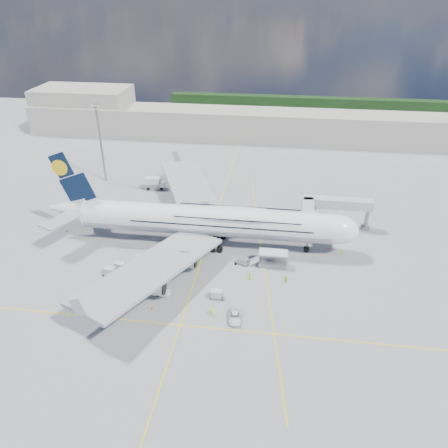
# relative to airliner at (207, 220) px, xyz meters

# --- Properties ---
(ground) EXTENTS (300.00, 300.00, 0.00)m
(ground) POSITION_rel_airliner_xyz_m (-0.26, -10.00, -6.87)
(ground) COLOR gray
(ground) RESTS_ON ground
(taxi_line_main) EXTENTS (0.25, 220.00, 0.01)m
(taxi_line_main) POSITION_rel_airliner_xyz_m (-0.26, -10.00, -6.86)
(taxi_line_main) COLOR yellow
(taxi_line_main) RESTS_ON ground
(taxi_line_cross) EXTENTS (120.00, 0.25, 0.01)m
(taxi_line_cross) POSITION_rel_airliner_xyz_m (-0.26, -30.00, -6.86)
(taxi_line_cross) COLOR yellow
(taxi_line_cross) RESTS_ON ground
(taxi_line_diag) EXTENTS (14.16, 99.06, 0.01)m
(taxi_line_diag) POSITION_rel_airliner_xyz_m (13.74, -0.00, -6.86)
(taxi_line_diag) COLOR yellow
(taxi_line_diag) RESTS_ON ground
(airliner) EXTENTS (77.26, 79.15, 23.71)m
(airliner) POSITION_rel_airliner_xyz_m (0.00, 0.00, 0.00)
(airliner) COLOR white
(airliner) RESTS_ON ground
(jet_bridge) EXTENTS (18.80, 12.10, 8.50)m
(jet_bridge) POSITION_rel_airliner_xyz_m (29.55, 10.94, -0.02)
(jet_bridge) COLOR #B7B7BC
(jet_bridge) RESTS_ON ground
(cargo_loader) EXTENTS (8.53, 3.20, 3.67)m
(cargo_loader) POSITION_rel_airliner_xyz_m (16.56, -7.11, -5.62)
(cargo_loader) COLOR silver
(cargo_loader) RESTS_ON ground
(light_mast) EXTENTS (3.00, 0.70, 25.50)m
(light_mast) POSITION_rel_airliner_xyz_m (-40.26, 35.00, 6.34)
(light_mast) COLOR gray
(light_mast) RESTS_ON ground
(terminal) EXTENTS (180.00, 16.00, 12.00)m
(terminal) POSITION_rel_airliner_xyz_m (-0.26, 85.00, -0.87)
(terminal) COLOR #B2AD9E
(terminal) RESTS_ON ground
(hangar) EXTENTS (40.00, 22.00, 18.00)m
(hangar) POSITION_rel_airliner_xyz_m (-70.26, 90.00, 2.13)
(hangar) COLOR #B2AD9E
(hangar) RESTS_ON ground
(tree_line) EXTENTS (160.00, 6.00, 8.00)m
(tree_line) POSITION_rel_airliner_xyz_m (39.74, 130.00, -2.87)
(tree_line) COLOR #193814
(tree_line) RESTS_ON ground
(dolly_row_a) EXTENTS (3.53, 2.20, 2.10)m
(dolly_row_a) POSITION_rel_airliner_xyz_m (-19.54, -16.19, -5.74)
(dolly_row_a) COLOR gray
(dolly_row_a) RESTS_ON ground
(dolly_row_b) EXTENTS (3.40, 1.85, 0.50)m
(dolly_row_b) POSITION_rel_airliner_xyz_m (-17.46, -11.91, -6.48)
(dolly_row_b) COLOR gray
(dolly_row_b) RESTS_ON ground
(dolly_row_c) EXTENTS (3.26, 2.11, 1.92)m
(dolly_row_c) POSITION_rel_airliner_xyz_m (-18.00, -13.72, -5.84)
(dolly_row_c) COLOR gray
(dolly_row_c) RESTS_ON ground
(dolly_back) EXTENTS (2.94, 1.95, 1.71)m
(dolly_back) POSITION_rel_airliner_xyz_m (-14.52, -9.73, -5.95)
(dolly_back) COLOR gray
(dolly_back) RESTS_ON ground
(dolly_nose_far) EXTENTS (3.00, 1.60, 1.90)m
(dolly_nose_far) POSITION_rel_airliner_xyz_m (5.53, -20.87, -5.85)
(dolly_nose_far) COLOR gray
(dolly_nose_far) RESTS_ON ground
(dolly_nose_near) EXTENTS (3.78, 2.93, 0.49)m
(dolly_nose_near) POSITION_rel_airliner_xyz_m (9.47, -7.52, -6.49)
(dolly_nose_near) COLOR gray
(dolly_nose_near) RESTS_ON ground
(baggage_tug) EXTENTS (3.05, 1.87, 1.77)m
(baggage_tug) POSITION_rel_airliner_xyz_m (-5.89, -21.51, -6.08)
(baggage_tug) COLOR silver
(baggage_tug) RESTS_ON ground
(catering_truck_inner) EXTENTS (5.87, 2.33, 3.51)m
(catering_truck_inner) POSITION_rel_airliner_xyz_m (-1.41, 12.38, -5.21)
(catering_truck_inner) COLOR gray
(catering_truck_inner) RESTS_ON ground
(catering_truck_outer) EXTENTS (6.76, 3.38, 3.87)m
(catering_truck_outer) POSITION_rel_airliner_xyz_m (-22.24, 30.81, -5.07)
(catering_truck_outer) COLOR gray
(catering_truck_outer) RESTS_ON ground
(service_van) EXTENTS (2.84, 5.31, 1.42)m
(service_van) POSITION_rel_airliner_xyz_m (10.13, -26.97, -6.16)
(service_van) COLOR white
(service_van) RESTS_ON ground
(crew_nose) EXTENTS (0.75, 0.74, 1.75)m
(crew_nose) POSITION_rel_airliner_xyz_m (33.28, -0.58, -5.99)
(crew_nose) COLOR #D7E418
(crew_nose) RESTS_ON ground
(crew_loader) EXTENTS (1.20, 1.14, 1.96)m
(crew_loader) POSITION_rel_airliner_xyz_m (19.89, -13.75, -5.89)
(crew_loader) COLOR #D1E918
(crew_loader) RESTS_ON ground
(crew_wing) EXTENTS (0.45, 0.94, 1.56)m
(crew_wing) POSITION_rel_airliner_xyz_m (-10.50, -18.99, -6.09)
(crew_wing) COLOR #CEEF19
(crew_wing) RESTS_ON ground
(crew_van) EXTENTS (0.93, 1.10, 1.91)m
(crew_van) POSITION_rel_airliner_xyz_m (11.94, -13.48, -5.91)
(crew_van) COLOR #ADFF1A
(crew_van) RESTS_ON ground
(crew_tug) EXTENTS (1.29, 0.82, 1.92)m
(crew_tug) POSITION_rel_airliner_xyz_m (5.51, -26.61, -5.91)
(crew_tug) COLOR #CDEE19
(crew_tug) RESTS_ON ground
(cone_nose) EXTENTS (0.48, 0.48, 0.61)m
(cone_nose) POSITION_rel_airliner_xyz_m (30.50, 1.79, -6.57)
(cone_nose) COLOR #EF500C
(cone_nose) RESTS_ON ground
(cone_wing_left_inner) EXTENTS (0.42, 0.42, 0.54)m
(cone_wing_left_inner) POSITION_rel_airliner_xyz_m (-15.86, 17.22, -6.61)
(cone_wing_left_inner) COLOR #EF500C
(cone_wing_left_inner) RESTS_ON ground
(cone_wing_left_outer) EXTENTS (0.47, 0.47, 0.60)m
(cone_wing_left_outer) POSITION_rel_airliner_xyz_m (-11.84, 17.86, -6.58)
(cone_wing_left_outer) COLOR #EF500C
(cone_wing_left_outer) RESTS_ON ground
(cone_wing_right_inner) EXTENTS (0.46, 0.46, 0.58)m
(cone_wing_right_inner) POSITION_rel_airliner_xyz_m (-3.17, -8.22, -6.59)
(cone_wing_right_inner) COLOR #EF500C
(cone_wing_right_inner) RESTS_ON ground
(cone_wing_right_outer) EXTENTS (0.44, 0.44, 0.57)m
(cone_wing_right_outer) POSITION_rel_airliner_xyz_m (-7.03, -26.11, -6.60)
(cone_wing_right_outer) COLOR #EF500C
(cone_wing_right_outer) RESTS_ON ground
(cone_tail) EXTENTS (0.47, 0.47, 0.60)m
(cone_tail) POSITION_rel_airliner_xyz_m (-38.20, 1.15, -6.58)
(cone_tail) COLOR #EF500C
(cone_tail) RESTS_ON ground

